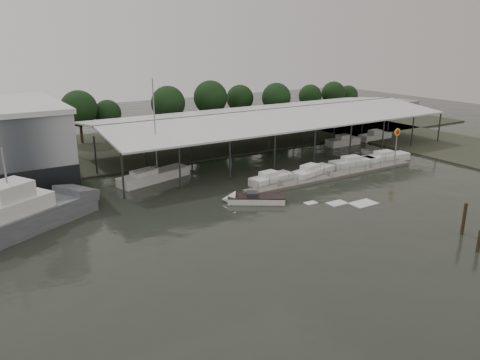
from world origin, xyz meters
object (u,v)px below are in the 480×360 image
white_sailboat (153,176)px  speedboat_underway (251,199)px  shell_fuel_sign (397,139)px  grey_trawler (22,215)px

white_sailboat → speedboat_underway: (6.38, -13.91, -0.26)m
shell_fuel_sign → grey_trawler: bearing=177.0°
shell_fuel_sign → speedboat_underway: size_ratio=0.35×
shell_fuel_sign → grey_trawler: 50.60m
white_sailboat → speedboat_underway: size_ratio=0.84×
grey_trawler → speedboat_underway: bearing=-40.9°
grey_trawler → speedboat_underway: (23.47, -5.08, -1.19)m
white_sailboat → shell_fuel_sign: bearing=-34.7°
shell_fuel_sign → speedboat_underway: (-27.01, -2.45, -3.53)m
grey_trawler → white_sailboat: size_ratio=1.21×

